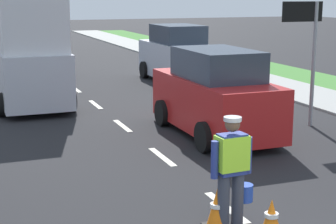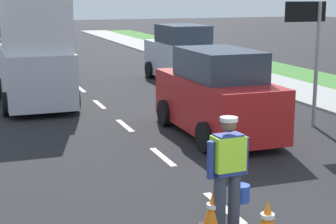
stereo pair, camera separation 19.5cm
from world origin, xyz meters
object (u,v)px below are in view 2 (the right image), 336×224
object	(u,v)px
lane_direction_sign	(310,34)
delivery_truck	(34,54)
car_outgoing_ahead	(217,96)
car_oncoming_third	(5,31)
road_worker	(229,167)
traffic_cone_far	(213,209)
car_oncoming_second	(22,54)
car_parked_far	(182,55)
traffic_cone_near	(267,219)

from	to	relation	value
lane_direction_sign	delivery_truck	xyz separation A→B (m)	(-6.25, 5.17, -0.80)
lane_direction_sign	car_outgoing_ahead	xyz separation A→B (m)	(-2.54, -0.00, -1.43)
car_oncoming_third	car_outgoing_ahead	xyz separation A→B (m)	(3.36, -25.04, -0.06)
road_worker	car_oncoming_third	size ratio (longest dim) A/B	0.43
delivery_truck	lane_direction_sign	bearing A→B (deg)	-39.61
car_oncoming_third	traffic_cone_far	bearing A→B (deg)	-88.05
lane_direction_sign	car_oncoming_second	xyz separation A→B (m)	(-6.13, 10.80, -1.38)
delivery_truck	car_oncoming_second	distance (m)	5.65
traffic_cone_far	car_oncoming_second	world-z (taller)	car_oncoming_second
road_worker	car_outgoing_ahead	xyz separation A→B (m)	(2.12, 5.00, 0.05)
car_parked_far	car_oncoming_third	bearing A→B (deg)	108.32
car_outgoing_ahead	car_oncoming_second	world-z (taller)	car_oncoming_second
lane_direction_sign	car_oncoming_third	size ratio (longest dim) A/B	0.83
road_worker	car_oncoming_third	distance (m)	30.07
road_worker	car_oncoming_third	world-z (taller)	car_oncoming_third
road_worker	delivery_truck	bearing A→B (deg)	98.90
traffic_cone_far	car_oncoming_second	distance (m)	15.83
traffic_cone_far	car_outgoing_ahead	size ratio (longest dim) A/B	0.14
road_worker	traffic_cone_far	size ratio (longest dim) A/B	2.78
traffic_cone_near	car_outgoing_ahead	size ratio (longest dim) A/B	0.13
car_oncoming_third	car_oncoming_second	distance (m)	14.24
lane_direction_sign	car_oncoming_third	xyz separation A→B (m)	(-5.90, 25.04, -1.37)
car_outgoing_ahead	road_worker	bearing A→B (deg)	-112.96
lane_direction_sign	delivery_truck	size ratio (longest dim) A/B	0.70
lane_direction_sign	car_outgoing_ahead	bearing A→B (deg)	-179.91
lane_direction_sign	car_outgoing_ahead	size ratio (longest dim) A/B	0.75
lane_direction_sign	traffic_cone_near	distance (m)	7.30
delivery_truck	car_oncoming_second	size ratio (longest dim) A/B	1.15
road_worker	car_outgoing_ahead	world-z (taller)	car_outgoing_ahead
road_worker	traffic_cone_near	bearing A→B (deg)	-53.54
lane_direction_sign	car_parked_far	xyz separation A→B (m)	(-0.30, 8.12, -1.37)
road_worker	car_parked_far	distance (m)	13.83
delivery_truck	car_oncoming_third	bearing A→B (deg)	88.97
road_worker	traffic_cone_far	bearing A→B (deg)	170.05
car_outgoing_ahead	traffic_cone_far	bearing A→B (deg)	-115.22
road_worker	traffic_cone_near	size ratio (longest dim) A/B	3.03
traffic_cone_near	car_parked_far	distance (m)	14.22
car_oncoming_second	traffic_cone_near	bearing A→B (deg)	-83.55
road_worker	car_parked_far	bearing A→B (deg)	71.61
traffic_cone_far	car_outgoing_ahead	xyz separation A→B (m)	(2.34, 4.96, 0.68)
car_oncoming_third	car_parked_far	size ratio (longest dim) A/B	0.93
traffic_cone_far	traffic_cone_near	bearing A→B (deg)	-42.54
lane_direction_sign	car_oncoming_third	bearing A→B (deg)	103.25
traffic_cone_near	car_oncoming_second	bearing A→B (deg)	96.45
traffic_cone_far	car_outgoing_ahead	world-z (taller)	car_outgoing_ahead
car_oncoming_third	road_worker	bearing A→B (deg)	-87.64
road_worker	car_outgoing_ahead	bearing A→B (deg)	67.04
lane_direction_sign	traffic_cone_far	world-z (taller)	lane_direction_sign
car_parked_far	traffic_cone_far	bearing A→B (deg)	-109.30
car_parked_far	lane_direction_sign	bearing A→B (deg)	-87.92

